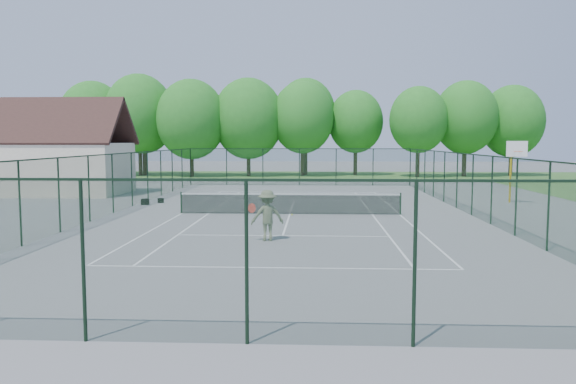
# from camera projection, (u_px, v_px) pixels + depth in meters

# --- Properties ---
(ground) EXTENTS (140.00, 140.00, 0.00)m
(ground) POSITION_uv_depth(u_px,v_px,m) (290.00, 214.00, 28.13)
(ground) COLOR gray
(ground) RESTS_ON ground
(grass_far) EXTENTS (80.00, 16.00, 0.01)m
(grass_far) POSITION_uv_depth(u_px,v_px,m) (302.00, 176.00, 57.97)
(grass_far) COLOR #4D8335
(grass_far) RESTS_ON ground
(court_lines) EXTENTS (11.05, 23.85, 0.01)m
(court_lines) POSITION_uv_depth(u_px,v_px,m) (290.00, 214.00, 28.13)
(court_lines) COLOR white
(court_lines) RESTS_ON ground
(tennis_net) EXTENTS (11.08, 0.08, 1.10)m
(tennis_net) POSITION_uv_depth(u_px,v_px,m) (290.00, 203.00, 28.08)
(tennis_net) COLOR black
(tennis_net) RESTS_ON ground
(fence_enclosure) EXTENTS (18.05, 36.05, 3.02)m
(fence_enclosure) POSITION_uv_depth(u_px,v_px,m) (290.00, 183.00, 27.99)
(fence_enclosure) COLOR #193D24
(fence_enclosure) RESTS_ON ground
(utility_building) EXTENTS (8.60, 6.27, 6.63)m
(utility_building) POSITION_uv_depth(u_px,v_px,m) (64.00, 149.00, 38.53)
(utility_building) COLOR #F3E7C9
(utility_building) RESTS_ON ground
(tree_line_far) EXTENTS (39.40, 6.40, 9.70)m
(tree_line_far) POSITION_uv_depth(u_px,v_px,m) (303.00, 118.00, 57.42)
(tree_line_far) COLOR #3D2D1E
(tree_line_far) RESTS_ON ground
(basketball_goal) EXTENTS (1.20, 1.43, 3.65)m
(basketball_goal) POSITION_uv_depth(u_px,v_px,m) (514.00, 160.00, 32.65)
(basketball_goal) COLOR gold
(basketball_goal) RESTS_ON ground
(sports_bag_a) EXTENTS (0.47, 0.32, 0.35)m
(sports_bag_a) POSITION_uv_depth(u_px,v_px,m) (145.00, 202.00, 32.13)
(sports_bag_a) COLOR black
(sports_bag_a) RESTS_ON ground
(sports_bag_b) EXTENTS (0.40, 0.30, 0.28)m
(sports_bag_b) POSITION_uv_depth(u_px,v_px,m) (161.00, 201.00, 33.12)
(sports_bag_b) COLOR black
(sports_bag_b) RESTS_ON ground
(tennis_player) EXTENTS (1.78, 0.97, 1.88)m
(tennis_player) POSITION_uv_depth(u_px,v_px,m) (267.00, 215.00, 20.66)
(tennis_player) COLOR #636A4C
(tennis_player) RESTS_ON ground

